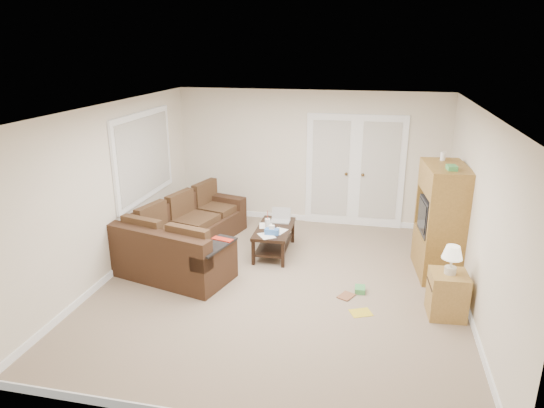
% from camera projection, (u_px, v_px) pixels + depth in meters
% --- Properties ---
extents(floor, '(5.50, 5.50, 0.00)m').
position_uv_depth(floor, '(280.00, 285.00, 6.91)').
color(floor, gray).
rests_on(floor, ground).
extents(ceiling, '(5.00, 5.50, 0.02)m').
position_uv_depth(ceiling, '(281.00, 108.00, 6.13)').
color(ceiling, white).
rests_on(ceiling, wall_back).
extents(wall_left, '(0.02, 5.50, 2.50)m').
position_uv_depth(wall_left, '(112.00, 191.00, 7.02)').
color(wall_left, silver).
rests_on(wall_left, floor).
extents(wall_right, '(0.02, 5.50, 2.50)m').
position_uv_depth(wall_right, '(478.00, 216.00, 6.02)').
color(wall_right, silver).
rests_on(wall_right, floor).
extents(wall_back, '(5.00, 0.02, 2.50)m').
position_uv_depth(wall_back, '(310.00, 158.00, 9.07)').
color(wall_back, silver).
rests_on(wall_back, floor).
extents(wall_front, '(5.00, 0.02, 2.50)m').
position_uv_depth(wall_front, '(215.00, 304.00, 3.97)').
color(wall_front, silver).
rests_on(wall_front, floor).
extents(baseboards, '(5.00, 5.50, 0.10)m').
position_uv_depth(baseboards, '(280.00, 282.00, 6.90)').
color(baseboards, silver).
rests_on(baseboards, floor).
extents(french_doors, '(1.80, 0.05, 2.13)m').
position_uv_depth(french_doors, '(355.00, 172.00, 8.93)').
color(french_doors, silver).
rests_on(french_doors, floor).
extents(window_left, '(0.05, 1.92, 1.42)m').
position_uv_depth(window_left, '(144.00, 156.00, 7.85)').
color(window_left, silver).
rests_on(window_left, wall_left).
extents(sectional_sofa, '(1.90, 2.97, 0.81)m').
position_uv_depth(sectional_sofa, '(184.00, 239.00, 7.73)').
color(sectional_sofa, '#3A2416').
rests_on(sectional_sofa, floor).
extents(coffee_table, '(0.57, 1.11, 0.75)m').
position_uv_depth(coffee_table, '(275.00, 239.00, 7.93)').
color(coffee_table, black).
rests_on(coffee_table, floor).
extents(tv_armoire, '(0.67, 1.09, 1.78)m').
position_uv_depth(tv_armoire, '(441.00, 220.00, 7.05)').
color(tv_armoire, olive).
rests_on(tv_armoire, floor).
extents(side_cabinet, '(0.48, 0.48, 0.95)m').
position_uv_depth(side_cabinet, '(448.00, 291.00, 6.05)').
color(side_cabinet, '#A57D3C').
rests_on(side_cabinet, floor).
extents(space_heater, '(0.12, 0.10, 0.29)m').
position_uv_depth(space_heater, '(427.00, 228.00, 8.70)').
color(space_heater, white).
rests_on(space_heater, floor).
extents(floor_magazine, '(0.33, 0.30, 0.01)m').
position_uv_depth(floor_magazine, '(361.00, 313.00, 6.20)').
color(floor_magazine, gold).
rests_on(floor_magazine, floor).
extents(floor_greenbox, '(0.15, 0.19, 0.07)m').
position_uv_depth(floor_greenbox, '(360.00, 289.00, 6.72)').
color(floor_greenbox, '#44974E').
rests_on(floor_greenbox, floor).
extents(floor_book, '(0.26, 0.29, 0.02)m').
position_uv_depth(floor_book, '(341.00, 294.00, 6.65)').
color(floor_book, brown).
rests_on(floor_book, floor).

